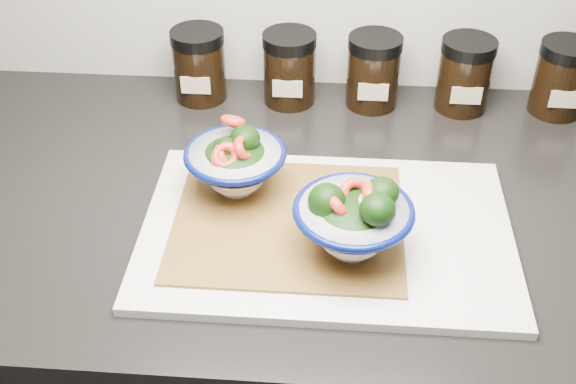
# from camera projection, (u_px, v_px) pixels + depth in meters

# --- Properties ---
(countertop) EXTENTS (3.50, 0.60, 0.04)m
(countertop) POSITION_uv_depth(u_px,v_px,m) (334.00, 209.00, 0.96)
(countertop) COLOR black
(countertop) RESTS_ON cabinet
(cutting_board) EXTENTS (0.45, 0.30, 0.01)m
(cutting_board) POSITION_uv_depth(u_px,v_px,m) (326.00, 232.00, 0.88)
(cutting_board) COLOR silver
(cutting_board) RESTS_ON countertop
(bamboo_mat) EXTENTS (0.28, 0.24, 0.00)m
(bamboo_mat) POSITION_uv_depth(u_px,v_px,m) (288.00, 221.00, 0.88)
(bamboo_mat) COLOR olive
(bamboo_mat) RESTS_ON cutting_board
(bowl_left) EXTENTS (0.13, 0.13, 0.10)m
(bowl_left) POSITION_uv_depth(u_px,v_px,m) (235.00, 163.00, 0.91)
(bowl_left) COLOR white
(bowl_left) RESTS_ON bamboo_mat
(bowl_right) EXTENTS (0.14, 0.14, 0.10)m
(bowl_right) POSITION_uv_depth(u_px,v_px,m) (353.00, 220.00, 0.82)
(bowl_right) COLOR white
(bowl_right) RESTS_ON bamboo_mat
(spice_jar_a) EXTENTS (0.08, 0.08, 0.11)m
(spice_jar_a) POSITION_uv_depth(u_px,v_px,m) (199.00, 65.00, 1.11)
(spice_jar_a) COLOR black
(spice_jar_a) RESTS_ON countertop
(spice_jar_b) EXTENTS (0.08, 0.08, 0.11)m
(spice_jar_b) POSITION_uv_depth(u_px,v_px,m) (289.00, 68.00, 1.10)
(spice_jar_b) COLOR black
(spice_jar_b) RESTS_ON countertop
(spice_jar_c) EXTENTS (0.08, 0.08, 0.11)m
(spice_jar_c) POSITION_uv_depth(u_px,v_px,m) (373.00, 71.00, 1.10)
(spice_jar_c) COLOR black
(spice_jar_c) RESTS_ON countertop
(spice_jar_d) EXTENTS (0.08, 0.08, 0.11)m
(spice_jar_d) POSITION_uv_depth(u_px,v_px,m) (465.00, 74.00, 1.09)
(spice_jar_d) COLOR black
(spice_jar_d) RESTS_ON countertop
(spice_jar_e) EXTENTS (0.08, 0.08, 0.11)m
(spice_jar_e) POSITION_uv_depth(u_px,v_px,m) (562.00, 78.00, 1.08)
(spice_jar_e) COLOR black
(spice_jar_e) RESTS_ON countertop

